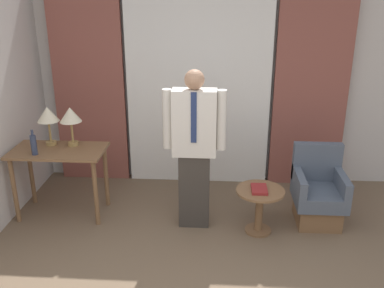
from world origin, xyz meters
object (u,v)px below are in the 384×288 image
table_lamp_left (48,116)px  armchair (318,195)px  desk (59,161)px  book (259,189)px  side_table (260,203)px  bottle_near_edge (34,144)px  table_lamp_right (70,116)px  person (194,145)px

table_lamp_left → armchair: size_ratio=0.52×
desk → book: (2.18, -0.27, -0.14)m
side_table → book: size_ratio=2.15×
side_table → bottle_near_edge: bearing=177.7°
table_lamp_right → desk: bearing=-132.1°
bottle_near_edge → person: size_ratio=0.16×
book → side_table: bearing=44.2°
side_table → person: bearing=171.2°
table_lamp_right → armchair: bearing=-2.5°
armchair → side_table: size_ratio=1.67×
armchair → book: (-0.67, -0.29, 0.19)m
table_lamp_left → table_lamp_right: size_ratio=1.00×
table_lamp_left → person: size_ratio=0.26×
table_lamp_left → side_table: size_ratio=0.87×
table_lamp_right → armchair: size_ratio=0.52×
person → desk: bearing=174.5°
person → book: bearing=-10.2°
desk → bottle_near_edge: bearing=-140.3°
desk → side_table: 2.23m
desk → table_lamp_right: 0.51m
armchair → book: 0.76m
table_lamp_right → side_table: table_lamp_right is taller
armchair → book: size_ratio=3.59×
side_table → book: (-0.01, -0.01, 0.17)m
side_table → table_lamp_right: bearing=169.2°
desk → table_lamp_left: table_lamp_left is taller
desk → side_table: (2.20, -0.25, -0.31)m
person → armchair: person is taller
table_lamp_left → bottle_near_edge: (-0.06, -0.30, -0.22)m
table_lamp_right → side_table: bearing=-10.8°
desk → side_table: bearing=-6.6°
bottle_near_edge → armchair: bearing=3.4°
table_lamp_right → side_table: (2.07, -0.39, -0.79)m
table_lamp_right → bottle_near_edge: (-0.32, -0.30, -0.22)m
desk → table_lamp_right: bearing=47.9°
table_lamp_left → table_lamp_right: 0.25m
table_lamp_left → bottle_near_edge: bearing=-102.2°
table_lamp_right → side_table: 2.25m
table_lamp_left → armchair: 3.09m
table_lamp_right → bottle_near_edge: table_lamp_right is taller
desk → table_lamp_right: table_lamp_right is taller
bottle_near_edge → book: 2.41m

